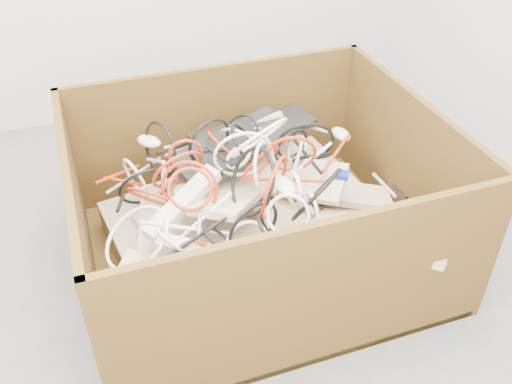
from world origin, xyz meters
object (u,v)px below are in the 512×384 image
object	(u,v)px
power_strip_left	(183,203)
power_strip_right	(207,256)
cardboard_box	(253,230)
vga_plug	(342,175)

from	to	relation	value
power_strip_left	power_strip_right	xyz separation A→B (m)	(0.02, -0.23, -0.03)
cardboard_box	power_strip_right	size ratio (longest dim) A/B	3.97
power_strip_right	vga_plug	distance (m)	0.61
power_strip_left	vga_plug	size ratio (longest dim) A/B	7.09
power_strip_left	power_strip_right	bearing A→B (deg)	-117.70
power_strip_left	cardboard_box	bearing A→B (deg)	-22.44
power_strip_left	power_strip_right	size ratio (longest dim) A/B	1.03
power_strip_left	vga_plug	xyz separation A→B (m)	(0.58, 0.01, -0.03)
cardboard_box	power_strip_right	world-z (taller)	cardboard_box
power_strip_left	vga_plug	world-z (taller)	power_strip_left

